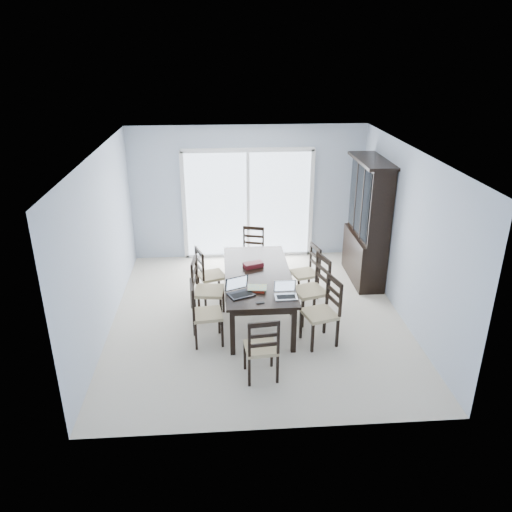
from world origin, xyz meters
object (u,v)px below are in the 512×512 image
at_px(chair_left_mid, 202,283).
at_px(game_box, 253,265).
at_px(laptop_silver, 286,294).
at_px(chair_right_near, 326,304).
at_px(chair_left_near, 200,307).
at_px(chair_right_far, 309,266).
at_px(china_hutch, 367,223).
at_px(cell_phone, 260,303).
at_px(chair_end_near, 262,343).
at_px(chair_end_far, 253,247).
at_px(laptop_dark, 241,291).
at_px(chair_right_mid, 316,281).
at_px(hot_tub, 226,217).
at_px(chair_left_far, 206,269).
at_px(dining_table, 258,278).

relative_size(chair_left_mid, game_box, 3.86).
bearing_deg(laptop_silver, chair_right_near, 2.36).
relative_size(chair_left_near, chair_right_near, 0.95).
distance_m(chair_right_near, chair_right_far, 1.43).
relative_size(china_hutch, cell_phone, 19.65).
xyz_separation_m(chair_end_near, chair_end_far, (0.09, 3.17, 0.00)).
relative_size(chair_left_near, laptop_dark, 2.65).
height_order(chair_right_far, cell_phone, chair_right_far).
height_order(chair_right_mid, hot_tub, chair_right_mid).
bearing_deg(chair_right_near, china_hutch, -44.83).
xyz_separation_m(chair_end_far, laptop_silver, (0.30, -2.36, 0.24)).
xyz_separation_m(chair_left_far, chair_end_far, (0.83, 0.95, -0.01)).
relative_size(chair_left_near, chair_end_far, 1.03).
bearing_deg(hot_tub, chair_left_near, -95.83).
bearing_deg(chair_left_near, chair_end_near, 33.04).
bearing_deg(china_hutch, chair_right_mid, -130.48).
xyz_separation_m(chair_right_near, chair_end_far, (-0.88, 2.33, -0.04)).
height_order(dining_table, chair_left_near, chair_left_near).
bearing_deg(china_hutch, chair_end_near, -126.17).
height_order(china_hutch, laptop_dark, china_hutch).
bearing_deg(chair_end_far, dining_table, 104.79).
bearing_deg(chair_end_near, chair_left_far, 102.42).
distance_m(chair_right_far, chair_end_near, 2.48).
relative_size(chair_right_near, game_box, 3.79).
height_order(chair_left_mid, cell_phone, chair_left_mid).
bearing_deg(chair_left_far, chair_right_mid, 48.12).
bearing_deg(laptop_dark, chair_right_far, 25.34).
bearing_deg(chair_left_far, laptop_dark, 2.39).
relative_size(dining_table, chair_end_far, 2.08).
relative_size(chair_end_far, cell_phone, 9.44).
bearing_deg(laptop_silver, china_hutch, 49.26).
xyz_separation_m(chair_end_far, game_box, (-0.08, -1.32, 0.23)).
xyz_separation_m(laptop_silver, game_box, (-0.38, 1.04, -0.01)).
height_order(china_hutch, game_box, china_hutch).
bearing_deg(cell_phone, chair_end_near, -101.09).
bearing_deg(chair_right_far, laptop_silver, 143.34).
height_order(laptop_dark, laptop_silver, laptop_dark).
bearing_deg(chair_right_near, chair_left_far, 35.27).
xyz_separation_m(chair_left_mid, hot_tub, (0.41, 3.47, -0.12)).
relative_size(chair_end_near, chair_end_far, 1.00).
xyz_separation_m(chair_right_far, cell_phone, (-0.95, -1.60, 0.21)).
height_order(laptop_dark, cell_phone, laptop_dark).
xyz_separation_m(laptop_silver, cell_phone, (-0.37, -0.13, -0.05)).
distance_m(laptop_dark, game_box, 0.96).
relative_size(chair_left_far, game_box, 3.58).
xyz_separation_m(china_hutch, chair_left_far, (-2.82, -0.64, -0.50)).
height_order(chair_right_far, game_box, chair_right_far).
height_order(chair_right_far, chair_end_far, chair_end_far).
bearing_deg(chair_right_near, chair_right_mid, -13.67).
distance_m(chair_left_near, laptop_dark, 0.62).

